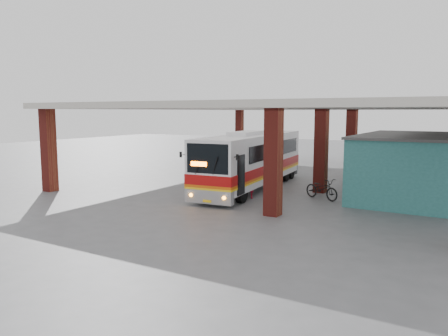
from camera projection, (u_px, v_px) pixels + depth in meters
ground at (243, 196)px, 21.91m from camera, size 90.00×90.00×0.00m
brick_columns at (306, 147)px, 25.17m from camera, size 20.10×21.60×4.35m
canopy_roof at (301, 107)px, 26.62m from camera, size 21.00×23.00×0.30m
shop_building at (417, 166)px, 21.33m from camera, size 5.20×8.20×3.11m
coach_bus at (252, 160)px, 23.82m from camera, size 3.41×11.08×3.18m
motorcycle at (322, 189)px, 21.04m from camera, size 2.08×1.44×1.04m
pedestrian at (249, 181)px, 21.25m from camera, size 0.72×0.58×1.71m
red_chair at (369, 180)px, 24.51m from camera, size 0.58×0.58×0.87m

